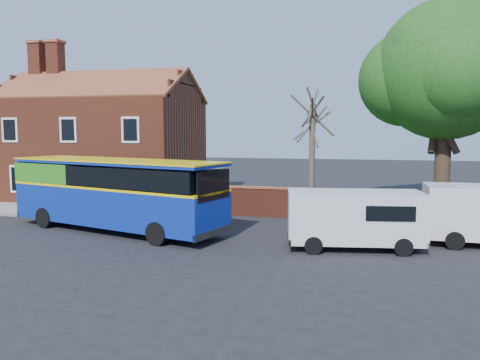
# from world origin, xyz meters

# --- Properties ---
(ground) EXTENTS (120.00, 120.00, 0.00)m
(ground) POSITION_xyz_m (0.00, 0.00, 0.00)
(ground) COLOR black
(ground) RESTS_ON ground
(pavement) EXTENTS (18.00, 3.50, 0.12)m
(pavement) POSITION_xyz_m (-7.00, 5.75, 0.06)
(pavement) COLOR gray
(pavement) RESTS_ON ground
(kerb) EXTENTS (18.00, 0.15, 0.14)m
(kerb) POSITION_xyz_m (-7.00, 4.00, 0.07)
(kerb) COLOR slate
(kerb) RESTS_ON ground
(grass_strip) EXTENTS (26.00, 12.00, 0.04)m
(grass_strip) POSITION_xyz_m (13.00, 13.00, 0.02)
(grass_strip) COLOR #426B28
(grass_strip) RESTS_ON ground
(shop_building) EXTENTS (12.30, 8.13, 10.50)m
(shop_building) POSITION_xyz_m (-7.02, 11.50, 3.41)
(shop_building) COLOR brown
(shop_building) RESTS_ON ground
(boundary_wall) EXTENTS (22.00, 0.38, 1.60)m
(boundary_wall) POSITION_xyz_m (13.00, 7.00, 0.81)
(boundary_wall) COLOR maroon
(boundary_wall) RESTS_ON ground
(bus) EXTENTS (11.01, 5.70, 3.25)m
(bus) POSITION_xyz_m (-1.39, 2.07, 1.85)
(bus) COLOR #0D2996
(bus) RESTS_ON ground
(van_near) EXTENTS (5.32, 2.76, 2.23)m
(van_near) POSITION_xyz_m (9.48, 1.06, 1.25)
(van_near) COLOR silver
(van_near) RESTS_ON ground
(large_tree) EXTENTS (9.45, 7.48, 11.53)m
(large_tree) POSITION_xyz_m (14.26, 10.29, 7.55)
(large_tree) COLOR black
(large_tree) RESTS_ON ground
(bare_tree) EXTENTS (2.47, 2.95, 6.60)m
(bare_tree) POSITION_xyz_m (7.14, 9.59, 3.39)
(bare_tree) COLOR #4C4238
(bare_tree) RESTS_ON ground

